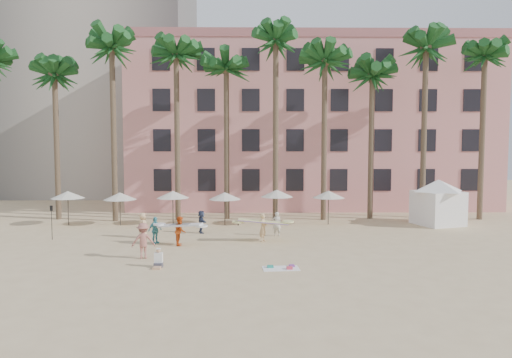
{
  "coord_description": "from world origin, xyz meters",
  "views": [
    {
      "loc": [
        0.99,
        -22.31,
        5.98
      ],
      "look_at": [
        1.32,
        6.0,
        4.0
      ],
      "focal_mm": 32.0,
      "sensor_mm": 36.0,
      "label": 1
    }
  ],
  "objects": [
    {
      "name": "beach_towel",
      "position": [
        2.52,
        -0.19,
        0.03
      ],
      "size": [
        1.87,
        1.14,
        0.14
      ],
      "color": "white",
      "rests_on": "ground"
    },
    {
      "name": "palm_row",
      "position": [
        0.51,
        15.0,
        12.97
      ],
      "size": [
        44.4,
        5.4,
        16.3
      ],
      "color": "brown",
      "rests_on": "ground"
    },
    {
      "name": "paddle",
      "position": [
        -11.87,
        6.99,
        1.41
      ],
      "size": [
        0.18,
        0.04,
        2.23
      ],
      "color": "black",
      "rests_on": "ground"
    },
    {
      "name": "carrier_white",
      "position": [
        -3.31,
        5.25,
        0.94
      ],
      "size": [
        2.83,
        1.35,
        1.77
      ],
      "color": "#DA5117",
      "rests_on": "ground"
    },
    {
      "name": "beachgoers",
      "position": [
        -3.84,
        5.64,
        0.87
      ],
      "size": [
        9.58,
        8.44,
        1.92
      ],
      "color": "beige",
      "rests_on": "ground"
    },
    {
      "name": "carrier_yellow",
      "position": [
        1.78,
        6.25,
        1.02
      ],
      "size": [
        3.16,
        0.78,
        1.81
      ],
      "color": "tan",
      "rests_on": "ground"
    },
    {
      "name": "seated_man",
      "position": [
        -3.62,
        0.11,
        0.33
      ],
      "size": [
        0.42,
        0.73,
        0.94
      ],
      "color": "#3F3F4C",
      "rests_on": "ground"
    },
    {
      "name": "cabana",
      "position": [
        15.42,
        12.38,
        2.07
      ],
      "size": [
        5.67,
        5.67,
        3.5
      ],
      "color": "white",
      "rests_on": "ground"
    },
    {
      "name": "pink_hotel",
      "position": [
        7.0,
        26.0,
        8.0
      ],
      "size": [
        35.0,
        14.0,
        16.0
      ],
      "primitive_type": "cube",
      "color": "#D88883",
      "rests_on": "ground"
    },
    {
      "name": "ground",
      "position": [
        0.0,
        0.0,
        0.0
      ],
      "size": [
        120.0,
        120.0,
        0.0
      ],
      "primitive_type": "plane",
      "color": "#D1B789",
      "rests_on": "ground"
    },
    {
      "name": "umbrella_row",
      "position": [
        -3.0,
        12.5,
        2.33
      ],
      "size": [
        22.5,
        2.7,
        2.73
      ],
      "color": "#332B23",
      "rests_on": "ground"
    }
  ]
}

